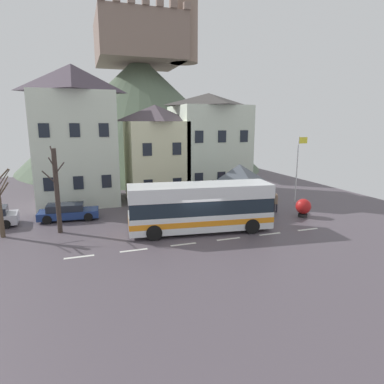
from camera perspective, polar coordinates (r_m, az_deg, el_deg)
name	(u,v)px	position (r m, az deg, el deg)	size (l,w,h in m)	color
ground_plane	(199,235)	(22.10, 1.17, -7.37)	(40.00, 60.00, 0.07)	#504850
townhouse_00	(75,136)	(31.86, -19.35, 9.12)	(6.80, 6.47, 12.17)	beige
townhouse_01	(156,152)	(32.14, -6.22, 6.76)	(5.33, 5.33, 8.86)	beige
townhouse_02	(208,144)	(34.57, 2.79, 8.21)	(6.78, 7.05, 10.10)	silver
hilltop_castle	(141,110)	(54.76, -8.74, 13.77)	(37.70, 37.70, 26.58)	#546450
transit_bus	(200,208)	(22.34, 1.43, -2.70)	(9.80, 3.69, 3.23)	silver
bus_shelter	(239,173)	(27.62, 8.12, 3.17)	(3.60, 3.60, 3.90)	#473D33
parked_car_00	(68,212)	(26.90, -20.51, -3.19)	(4.45, 2.07, 1.23)	navy
parked_car_01	(207,199)	(29.34, 2.65, -1.19)	(4.69, 2.52, 1.26)	white
pedestrian_00	(269,206)	(26.40, 13.13, -2.38)	(0.32, 0.32, 1.55)	black
pedestrian_01	(276,202)	(27.93, 14.18, -1.62)	(0.34, 0.32, 1.59)	#2D2D38
public_bench	(225,201)	(29.53, 5.73, -1.46)	(1.55, 0.48, 0.87)	brown
flagpole	(298,164)	(31.72, 17.73, 4.59)	(0.95, 0.10, 6.01)	silver
harbour_buoy	(303,207)	(27.30, 18.54, -2.45)	(1.18, 1.18, 1.43)	black
bare_tree_01	(57,190)	(23.45, -22.18, 0.30)	(1.39, 1.55, 5.74)	#382D28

